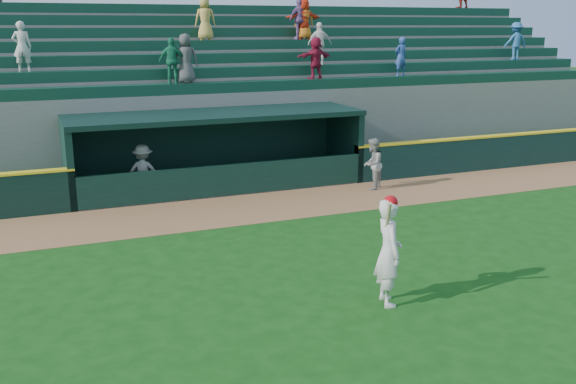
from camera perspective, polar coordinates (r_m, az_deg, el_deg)
ground at (r=14.29m, az=2.45°, el=-6.55°), size 120.00×120.00×0.00m
warning_track at (r=18.62m, az=-3.85°, el=-1.49°), size 40.00×3.00×0.01m
field_wall_right at (r=26.21m, az=21.21°, el=3.59°), size 15.50×0.30×1.20m
wall_stripe_right at (r=26.11m, az=21.33°, el=4.95°), size 15.50×0.32×0.06m
dugout_player_front at (r=20.81m, az=7.53°, el=2.49°), size 1.02×1.02×1.67m
dugout_player_inside at (r=20.05m, az=-12.75°, el=1.78°), size 1.21×0.90×1.66m
dugout at (r=21.21m, az=-6.58°, el=4.18°), size 9.40×2.80×2.46m
stands at (r=25.44m, az=-9.43°, el=8.19°), size 34.50×6.26×7.62m
batter_at_plate at (r=12.20m, az=8.93°, el=-5.17°), size 0.64×0.88×2.15m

